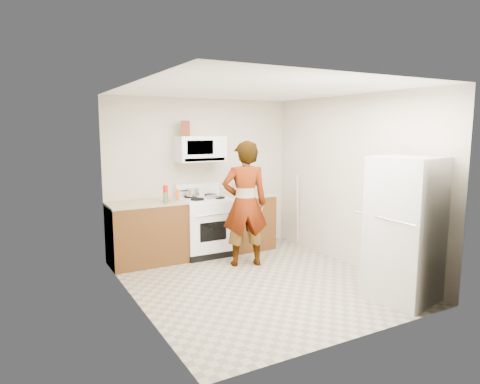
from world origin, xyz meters
TOP-DOWN VIEW (x-y plane):
  - floor at (0.00, 0.00)m, footprint 3.60×3.60m
  - back_wall at (0.00, 1.79)m, footprint 3.20×0.02m
  - right_wall at (1.59, 0.00)m, footprint 0.02×3.60m
  - cabinet_left at (-1.04, 1.49)m, footprint 1.12×0.62m
  - counter_left at (-1.04, 1.49)m, footprint 1.14×0.64m
  - cabinet_right at (0.68, 1.49)m, footprint 0.80×0.62m
  - counter_right at (0.68, 1.49)m, footprint 0.82×0.64m
  - gas_range at (-0.10, 1.48)m, footprint 0.76×0.65m
  - microwave at (-0.10, 1.61)m, footprint 0.76×0.38m
  - person at (0.21, 0.71)m, footprint 0.78×0.63m
  - fridge at (1.20, -1.33)m, footprint 0.82×0.82m
  - kettle at (0.64, 1.71)m, footprint 0.16×0.16m
  - jug at (-0.35, 1.61)m, footprint 0.18×0.18m
  - saucepan at (-0.25, 1.60)m, footprint 0.26×0.26m
  - tray at (0.03, 1.35)m, footprint 0.26×0.18m
  - bottle_spray at (-0.77, 1.38)m, footprint 0.09×0.09m
  - bottle_hot_sauce at (-0.55, 1.45)m, footprint 0.07×0.07m
  - bottle_green_cap at (-0.84, 1.19)m, footprint 0.06×0.06m
  - pot_lid at (-0.74, 1.35)m, footprint 0.31×0.31m
  - broom at (1.53, 1.20)m, footprint 0.20×0.21m

SIDE VIEW (x-z plane):
  - floor at x=0.00m, z-range 0.00..0.00m
  - cabinet_left at x=-1.04m, z-range 0.00..0.90m
  - cabinet_right at x=0.68m, z-range 0.00..0.90m
  - gas_range at x=-0.10m, z-range -0.08..1.05m
  - broom at x=1.53m, z-range 0.01..1.25m
  - fridge at x=1.20m, z-range 0.00..1.70m
  - counter_left at x=-1.04m, z-range 0.90..0.93m
  - counter_right at x=0.68m, z-range 0.90..0.93m
  - person at x=0.21m, z-range 0.00..1.85m
  - pot_lid at x=-0.74m, z-range 0.94..0.95m
  - tray at x=0.03m, z-range 0.93..0.98m
  - saucepan at x=-0.25m, z-range 0.95..1.07m
  - kettle at x=0.64m, z-range 0.94..1.09m
  - bottle_green_cap at x=-0.84m, z-range 0.94..1.10m
  - bottle_hot_sauce at x=-0.55m, z-range 0.94..1.10m
  - bottle_spray at x=-0.77m, z-range 0.94..1.18m
  - back_wall at x=0.00m, z-range 0.00..2.50m
  - right_wall at x=1.59m, z-range 0.00..2.50m
  - microwave at x=-0.10m, z-range 1.50..1.90m
  - jug at x=-0.35m, z-range 1.90..2.14m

